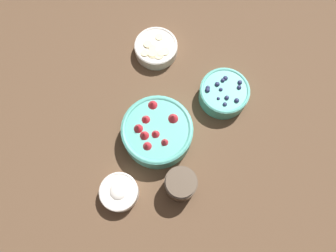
{
  "coord_description": "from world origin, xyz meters",
  "views": [
    {
      "loc": [
        0.27,
        0.1,
        1.0
      ],
      "look_at": [
        -0.02,
        -0.03,
        0.04
      ],
      "focal_mm": 35.0,
      "sensor_mm": 36.0,
      "label": 1
    }
  ],
  "objects_px": {
    "bowl_bananas": "(156,48)",
    "jar_chocolate": "(181,184)",
    "bowl_strawberries": "(157,131)",
    "bowl_cream": "(119,192)",
    "bowl_blueberries": "(224,93)"
  },
  "relations": [
    {
      "from": "bowl_bananas",
      "to": "jar_chocolate",
      "type": "distance_m",
      "value": 0.47
    },
    {
      "from": "jar_chocolate",
      "to": "bowl_cream",
      "type": "bearing_deg",
      "value": -59.72
    },
    {
      "from": "bowl_strawberries",
      "to": "bowl_blueberries",
      "type": "relative_size",
      "value": 1.37
    },
    {
      "from": "bowl_blueberries",
      "to": "jar_chocolate",
      "type": "bearing_deg",
      "value": -2.33
    },
    {
      "from": "bowl_strawberries",
      "to": "bowl_blueberries",
      "type": "height_order",
      "value": "bowl_strawberries"
    },
    {
      "from": "bowl_bananas",
      "to": "jar_chocolate",
      "type": "bearing_deg",
      "value": 33.19
    },
    {
      "from": "bowl_blueberries",
      "to": "bowl_cream",
      "type": "relative_size",
      "value": 1.4
    },
    {
      "from": "bowl_strawberries",
      "to": "bowl_bananas",
      "type": "relative_size",
      "value": 1.49
    },
    {
      "from": "bowl_bananas",
      "to": "bowl_cream",
      "type": "bearing_deg",
      "value": 11.77
    },
    {
      "from": "bowl_bananas",
      "to": "bowl_cream",
      "type": "height_order",
      "value": "bowl_cream"
    },
    {
      "from": "bowl_strawberries",
      "to": "jar_chocolate",
      "type": "bearing_deg",
      "value": 47.24
    },
    {
      "from": "bowl_bananas",
      "to": "bowl_cream",
      "type": "relative_size",
      "value": 1.29
    },
    {
      "from": "bowl_strawberries",
      "to": "jar_chocolate",
      "type": "xyz_separation_m",
      "value": [
        0.12,
        0.13,
        -0.0
      ]
    },
    {
      "from": "bowl_strawberries",
      "to": "jar_chocolate",
      "type": "relative_size",
      "value": 2.29
    },
    {
      "from": "bowl_strawberries",
      "to": "bowl_bananas",
      "type": "bearing_deg",
      "value": -154.86
    }
  ]
}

